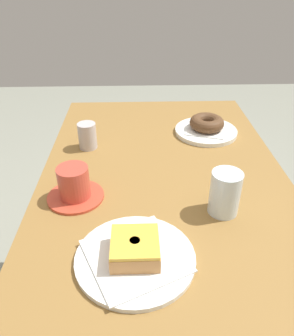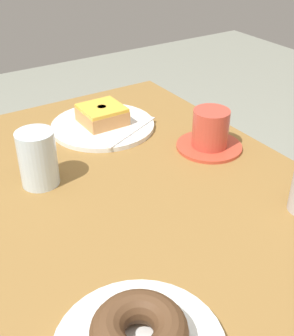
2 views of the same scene
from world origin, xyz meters
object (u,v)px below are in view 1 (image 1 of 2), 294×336
Objects in this scene: donut_glazed_square at (135,248)px; plate_chocolate_ring at (206,131)px; water_glass at (225,193)px; donut_chocolate_ring at (207,123)px; coffee_cup at (74,185)px; plate_glazed_square at (135,258)px; sugar_jar at (87,136)px.

plate_chocolate_ring is at bearing -23.61° from donut_glazed_square.
water_glass is (0.14, -0.20, 0.02)m from donut_glazed_square.
water_glass is (-0.39, 0.03, 0.01)m from donut_chocolate_ring.
coffee_cup reaches higher than donut_chocolate_ring.
plate_glazed_square is 2.94× the size of sugar_jar.
sugar_jar is (-0.08, 0.37, 0.03)m from plate_chocolate_ring.
coffee_cup is 1.73× the size of sugar_jar.
water_glass is 0.76× the size of coffee_cup.
donut_chocolate_ring is 0.38m from sugar_jar.
coffee_cup is at bearing 131.58° from plate_chocolate_ring.
water_glass is (0.14, -0.20, 0.05)m from plate_glazed_square.
coffee_cup is at bearing 35.40° from donut_glazed_square.
plate_chocolate_ring is 0.38m from sugar_jar.
donut_chocolate_ring is at bearing -4.97° from water_glass.
water_glass is at bearing -100.29° from coffee_cup.
plate_glazed_square is 0.47m from sugar_jar.
plate_glazed_square is 1.15× the size of plate_chocolate_ring.
donut_glazed_square reaches higher than plate_glazed_square.
donut_chocolate_ring is 1.41× the size of sugar_jar.
plate_glazed_square is 2.08× the size of donut_chocolate_ring.
plate_glazed_square is 0.24m from coffee_cup.
plate_chocolate_ring is 0.50m from coffee_cup.
plate_chocolate_ring is at bearing 90.00° from donut_chocolate_ring.
plate_chocolate_ring is (0.53, -0.23, 0.00)m from plate_glazed_square.
plate_glazed_square is 0.03m from donut_glazed_square.
donut_chocolate_ring is 0.39m from water_glass.
donut_glazed_square is 0.88× the size of water_glass.
donut_glazed_square is 0.24m from coffee_cup.
water_glass is 1.31× the size of sugar_jar.
coffee_cup is at bearing 179.49° from sugar_jar.
donut_glazed_square is at bearing -144.60° from coffee_cup.
water_glass is 0.34m from coffee_cup.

